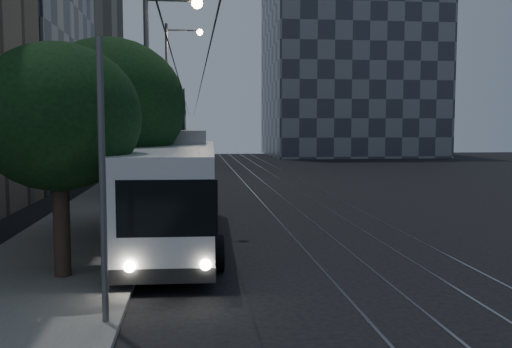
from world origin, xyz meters
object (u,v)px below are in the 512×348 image
Objects in this scene: car_white_a at (185,177)px; streetlamp_far at (173,89)px; trolleybus at (175,192)px; pickup_silver at (178,182)px; car_white_d at (200,162)px; car_white_c at (190,165)px; car_white_b at (198,171)px; streetlamp_near at (157,87)px.

streetlamp_far is (-0.86, 4.00, 6.12)m from car_white_a.
trolleybus is 2.16× the size of pickup_silver.
trolleybus is at bearing -84.58° from car_white_d.
car_white_c is at bearing 82.17° from streetlamp_far.
pickup_silver reaches higher than car_white_b.
trolleybus is at bearing -83.81° from pickup_silver.
trolleybus is 13.36m from pickup_silver.
streetlamp_far is at bearing 93.86° from trolleybus.
streetlamp_far is at bearing 104.47° from car_white_a.
pickup_silver reaches higher than car_white_d.
streetlamp_far is at bearing 98.71° from pickup_silver.
streetlamp_far reaches higher than pickup_silver.
car_white_a is 1.14× the size of car_white_d.
car_white_b is at bearing -74.16° from car_white_c.
trolleybus reaches higher than car_white_a.
car_white_a is 5.74m from car_white_b.
streetlamp_far is (-0.02, 19.57, 1.13)m from streetlamp_near.
streetlamp_near reaches higher than car_white_a.
car_white_a is 1.07× the size of car_white_c.
trolleybus is at bearing -88.10° from streetlamp_far.
car_white_b is 6.64m from streetlamp_far.
trolleybus is 3.64× the size of car_white_d.
streetlamp_near reaches higher than trolleybus.
trolleybus reaches higher than car_white_b.
pickup_silver is 21.61m from car_white_d.
streetlamp_near is (-0.84, -15.56, 4.99)m from car_white_a.
pickup_silver is at bearing 92.87° from trolleybus.
car_white_d is at bearing 83.92° from car_white_b.
streetlamp_near is 0.82× the size of streetlamp_far.
car_white_b is 0.48× the size of streetlamp_near.
trolleybus is 23.59m from car_white_b.
streetlamp_near is (-1.15, -28.09, 5.06)m from car_white_c.
streetlamp_near is (-0.49, -11.02, 4.84)m from pickup_silver.
car_white_a is at bearing 86.92° from streetlamp_near.
car_white_a is 7.36m from streetlamp_far.
car_white_a is at bearing 90.97° from pickup_silver.
streetlamp_near is (-0.71, 2.31, 3.86)m from trolleybus.
car_white_a is (0.34, 4.55, -0.15)m from pickup_silver.
trolleybus is at bearing -72.97° from streetlamp_near.
car_white_b is 1.16× the size of car_white_c.
car_white_a is at bearing -86.53° from car_white_d.
pickup_silver reaches higher than car_white_c.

